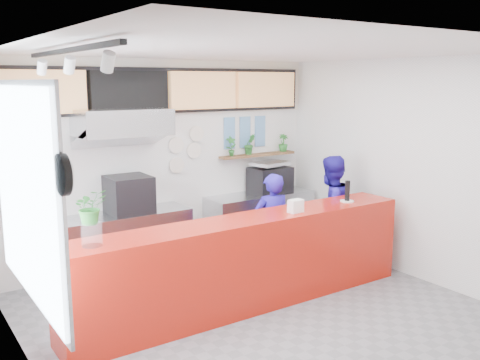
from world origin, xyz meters
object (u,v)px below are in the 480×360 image
service_counter (247,263)px  staff_right (330,211)px  espresso_machine (270,180)px  pepper_mill (347,191)px  staff_center (272,227)px  panini_oven (129,194)px

service_counter → staff_right: staff_right is taller
espresso_machine → pepper_mill: bearing=-94.2°
pepper_mill → service_counter: bearing=178.9°
pepper_mill → staff_center: bearing=142.2°
panini_oven → staff_right: bearing=-24.8°
pepper_mill → panini_oven: bearing=141.9°
staff_center → staff_right: staff_right is taller
staff_right → service_counter: bearing=14.7°
espresso_machine → staff_right: 1.28m
espresso_machine → pepper_mill: pepper_mill is taller
staff_center → pepper_mill: bearing=154.4°
service_counter → staff_center: (0.81, 0.59, 0.19)m
staff_right → pepper_mill: 0.78m
staff_center → service_counter: bearing=47.9°
panini_oven → staff_right: staff_right is taller
service_counter → pepper_mill: size_ratio=16.87×
service_counter → pepper_mill: pepper_mill is taller
service_counter → staff_right: size_ratio=2.76×
service_counter → pepper_mill: (1.60, -0.03, 0.70)m
staff_right → pepper_mill: staff_right is taller
staff_center → staff_right: 1.06m
panini_oven → pepper_mill: size_ratio=2.12×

